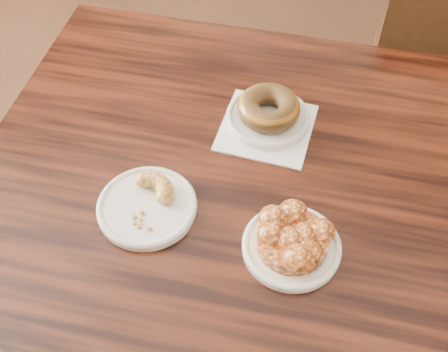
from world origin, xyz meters
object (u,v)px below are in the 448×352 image
at_px(apple_fritter, 293,239).
at_px(cruller_fragment, 146,200).
at_px(cafe_table, 229,293).
at_px(glazed_donut, 269,108).

distance_m(apple_fritter, cruller_fragment, 0.26).
bearing_deg(cafe_table, glazed_donut, 80.95).
distance_m(cafe_table, apple_fritter, 0.43).
bearing_deg(glazed_donut, cruller_fragment, -113.11).
distance_m(glazed_donut, cruller_fragment, 0.31).
distance_m(glazed_donut, apple_fritter, 0.30).
height_order(glazed_donut, apple_fritter, glazed_donut).
bearing_deg(glazed_donut, apple_fritter, -62.36).
bearing_deg(cruller_fragment, cafe_table, 33.71).
bearing_deg(cruller_fragment, glazed_donut, 66.89).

